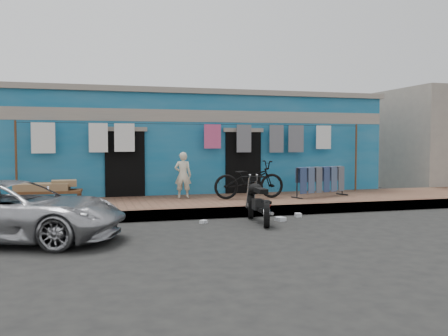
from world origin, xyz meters
TOP-DOWN VIEW (x-y plane):
  - ground at (0.00, 0.00)m, footprint 80.00×80.00m
  - sidewalk at (0.00, 3.00)m, footprint 28.00×3.00m
  - curb at (0.00, 1.55)m, footprint 28.00×0.10m
  - building at (-0.00, 6.99)m, footprint 12.20×5.20m
  - clothesline at (-0.05, 4.25)m, footprint 10.06×0.06m
  - car at (-4.46, 0.02)m, footprint 4.38×3.08m
  - seated_person at (-0.70, 3.65)m, footprint 0.52×0.41m
  - bicycle at (1.01, 3.07)m, footprint 1.95×0.69m
  - motorcycle at (0.42, 0.70)m, footprint 0.73×1.61m
  - charpoy at (-4.13, 3.50)m, footprint 1.73×1.00m
  - jeans_rack at (3.10, 2.97)m, footprint 2.00×1.32m
  - litter_a at (-0.77, 0.94)m, footprint 0.19×0.19m
  - litter_b at (1.61, 1.20)m, footprint 0.17×0.20m
  - litter_c at (0.97, 0.77)m, footprint 0.23×0.26m

SIDE VIEW (x-z plane):
  - ground at x=0.00m, z-range 0.00..0.00m
  - litter_a at x=-0.77m, z-range 0.00..0.07m
  - litter_c at x=0.97m, z-range 0.00..0.09m
  - litter_b at x=1.61m, z-range 0.00..0.09m
  - sidewalk at x=0.00m, z-range 0.00..0.25m
  - curb at x=0.00m, z-range 0.00..0.25m
  - motorcycle at x=0.42m, z-range 0.00..1.00m
  - charpoy at x=-4.13m, z-range 0.25..0.80m
  - car at x=-4.46m, z-range 0.00..1.13m
  - jeans_rack at x=3.10m, z-range 0.25..1.12m
  - bicycle at x=1.01m, z-range 0.25..1.51m
  - seated_person at x=-0.70m, z-range 0.25..1.52m
  - building at x=0.00m, z-range 0.01..3.37m
  - clothesline at x=-0.05m, z-range 0.75..2.85m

